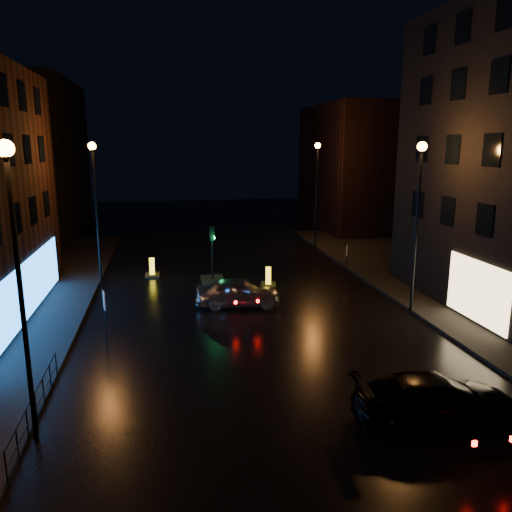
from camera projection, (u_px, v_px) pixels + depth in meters
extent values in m
plane|color=black|center=(286.00, 385.00, 17.52)|extent=(120.00, 120.00, 0.00)
cube|color=black|center=(497.00, 295.00, 27.65)|extent=(12.00, 44.00, 0.15)
cube|color=black|center=(32.00, 158.00, 46.75)|extent=(8.00, 16.00, 14.00)
cube|color=black|center=(357.00, 167.00, 49.56)|extent=(8.00, 14.00, 12.00)
cylinder|color=black|center=(22.00, 307.00, 13.35)|extent=(0.14, 0.14, 8.00)
cylinder|color=black|center=(6.00, 155.00, 12.47)|extent=(0.20, 0.20, 0.25)
sphere|color=orange|center=(5.00, 148.00, 12.44)|extent=(0.44, 0.44, 0.44)
cylinder|color=black|center=(97.00, 220.00, 28.70)|extent=(0.14, 0.14, 8.00)
cylinder|color=black|center=(92.00, 149.00, 27.83)|extent=(0.20, 0.20, 0.25)
sphere|color=orange|center=(92.00, 146.00, 27.79)|extent=(0.44, 0.44, 0.44)
cylinder|color=black|center=(416.00, 235.00, 23.77)|extent=(0.14, 0.14, 8.00)
cylinder|color=black|center=(422.00, 150.00, 22.90)|extent=(0.20, 0.20, 0.25)
sphere|color=orange|center=(422.00, 146.00, 22.86)|extent=(0.44, 0.44, 0.44)
cylinder|color=black|center=(316.00, 200.00, 39.13)|extent=(0.14, 0.14, 8.00)
cylinder|color=black|center=(318.00, 148.00, 38.25)|extent=(0.20, 0.20, 0.25)
sphere|color=orange|center=(318.00, 146.00, 38.22)|extent=(0.44, 0.44, 0.44)
cube|color=black|center=(213.00, 280.00, 30.73)|extent=(1.40, 2.40, 0.12)
cylinder|color=black|center=(212.00, 259.00, 30.44)|extent=(0.12, 0.12, 2.80)
cube|color=black|center=(212.00, 233.00, 30.08)|extent=(0.28, 0.22, 0.90)
cylinder|color=#0CFF59|center=(214.00, 238.00, 30.17)|extent=(0.05, 0.18, 0.18)
cylinder|color=black|center=(34.00, 393.00, 14.94)|extent=(0.05, 6.00, 0.05)
cylinder|color=black|center=(36.00, 407.00, 15.04)|extent=(0.04, 6.00, 0.04)
cylinder|color=black|center=(6.00, 469.00, 12.16)|extent=(0.04, 0.04, 1.00)
cylinder|color=black|center=(36.00, 407.00, 15.04)|extent=(0.04, 0.04, 1.00)
cylinder|color=black|center=(56.00, 365.00, 17.92)|extent=(0.04, 0.04, 1.00)
imported|color=#A7AAAF|center=(239.00, 292.00, 25.88)|extent=(4.56, 2.32, 1.49)
imported|color=black|center=(436.00, 400.00, 15.03)|extent=(5.14, 2.34, 1.46)
cube|color=black|center=(268.00, 285.00, 29.71)|extent=(1.15, 1.49, 0.11)
cube|color=yellow|center=(268.00, 276.00, 29.59)|extent=(0.34, 0.26, 1.10)
cube|color=black|center=(268.00, 276.00, 29.59)|extent=(0.33, 0.09, 0.66)
cube|color=black|center=(152.00, 275.00, 31.95)|extent=(0.92, 1.36, 0.11)
cube|color=yellow|center=(152.00, 267.00, 31.83)|extent=(0.32, 0.21, 1.12)
cube|color=black|center=(152.00, 267.00, 31.83)|extent=(0.34, 0.03, 0.67)
cylinder|color=black|center=(105.00, 319.00, 20.92)|extent=(0.06, 0.06, 2.19)
cube|color=silver|center=(104.00, 301.00, 20.74)|extent=(0.16, 0.55, 0.75)
cylinder|color=#B20C0C|center=(105.00, 300.00, 20.76)|extent=(0.11, 0.43, 0.44)
cylinder|color=black|center=(346.00, 261.00, 31.68)|extent=(0.05, 0.05, 1.97)
cube|color=white|center=(347.00, 250.00, 31.52)|extent=(0.23, 0.47, 0.67)
cylinder|color=#B20C0C|center=(346.00, 250.00, 31.53)|extent=(0.17, 0.37, 0.39)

